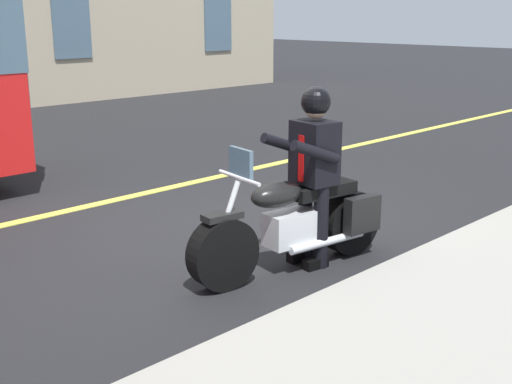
# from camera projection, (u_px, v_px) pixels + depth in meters

# --- Properties ---
(ground_plane) EXTENTS (80.00, 80.00, 0.00)m
(ground_plane) POSITION_uv_depth(u_px,v_px,m) (241.00, 228.00, 7.57)
(ground_plane) COLOR black
(lane_center_stripe) EXTENTS (60.00, 0.16, 0.01)m
(lane_center_stripe) POSITION_uv_depth(u_px,v_px,m) (141.00, 194.00, 8.94)
(lane_center_stripe) COLOR #E5DB4C
(lane_center_stripe) RESTS_ON ground_plane
(motorcycle_main) EXTENTS (2.22, 0.80, 1.26)m
(motorcycle_main) POSITION_uv_depth(u_px,v_px,m) (297.00, 223.00, 6.26)
(motorcycle_main) COLOR black
(motorcycle_main) RESTS_ON ground_plane
(rider_main) EXTENTS (0.68, 0.62, 1.74)m
(rider_main) POSITION_uv_depth(u_px,v_px,m) (313.00, 161.00, 6.22)
(rider_main) COLOR black
(rider_main) RESTS_ON ground_plane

